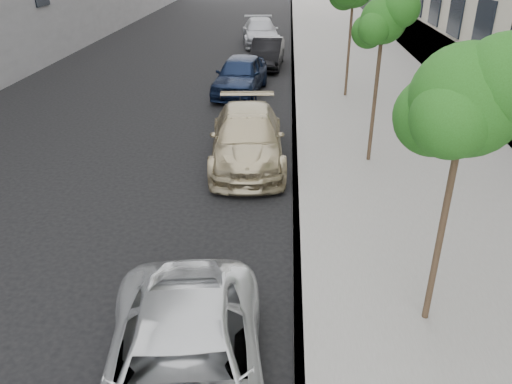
# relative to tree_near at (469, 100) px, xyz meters

# --- Properties ---
(sidewalk) EXTENTS (6.40, 72.00, 0.14)m
(sidewalk) POSITION_rel_tree_near_xyz_m (1.07, 22.50, -3.63)
(sidewalk) COLOR gray
(sidewalk) RESTS_ON ground
(curb) EXTENTS (0.15, 72.00, 0.14)m
(curb) POSITION_rel_tree_near_xyz_m (-2.05, 22.50, -3.63)
(curb) COLOR #9E9B93
(curb) RESTS_ON ground
(tree_near) EXTENTS (1.80, 1.60, 4.45)m
(tree_near) POSITION_rel_tree_near_xyz_m (0.00, 0.00, 0.00)
(tree_near) COLOR #38281C
(tree_near) RESTS_ON sidewalk
(tree_mid) EXTENTS (1.53, 1.33, 4.42)m
(tree_mid) POSITION_rel_tree_near_xyz_m (-0.00, 6.50, 0.10)
(tree_mid) COLOR #38281C
(tree_mid) RESTS_ON sidewalk
(minivan) EXTENTS (2.73, 4.86, 1.28)m
(minivan) POSITION_rel_tree_near_xyz_m (-3.53, -1.94, -3.06)
(minivan) COLOR silver
(minivan) RESTS_ON ground
(suv) EXTENTS (2.34, 5.00, 1.41)m
(suv) POSITION_rel_tree_near_xyz_m (-3.38, 6.48, -2.99)
(suv) COLOR tan
(suv) RESTS_ON ground
(sedan_blue) EXTENTS (2.22, 4.53, 1.49)m
(sedan_blue) POSITION_rel_tree_near_xyz_m (-4.20, 13.53, -2.95)
(sedan_blue) COLOR #101C38
(sedan_blue) RESTS_ON ground
(sedan_black) EXTENTS (1.66, 4.17, 1.35)m
(sedan_black) POSITION_rel_tree_near_xyz_m (-3.33, 18.37, -3.02)
(sedan_black) COLOR black
(sedan_black) RESTS_ON ground
(sedan_rear) EXTENTS (2.61, 5.24, 1.46)m
(sedan_rear) POSITION_rel_tree_near_xyz_m (-3.98, 24.41, -2.97)
(sedan_rear) COLOR #A5A6AD
(sedan_rear) RESTS_ON ground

